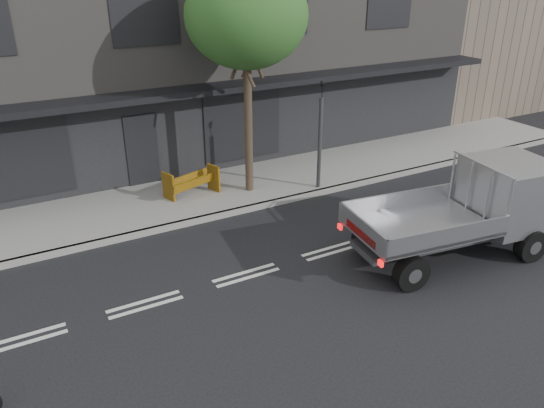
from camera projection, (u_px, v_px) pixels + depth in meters
The scene contains 8 objects.
ground at pixel (246, 275), 12.32m from camera, with size 80.00×80.00×0.00m, color black.
sidewalk at pixel (177, 200), 16.03m from camera, with size 32.00×3.20×0.15m, color gray.
kerb at pixel (197, 220), 14.76m from camera, with size 32.00×0.20×0.15m, color gray.
building_main at pixel (109, 40), 19.64m from camera, with size 26.00×10.00×8.00m, color slate.
street_tree at pixel (246, 16), 14.42m from camera, with size 3.40×3.40×6.74m.
traffic_light_pole at pixel (320, 141), 16.14m from camera, with size 0.12×0.12×3.50m.
flatbed_ute at pixel (493, 199), 12.99m from camera, with size 5.30×2.69×2.35m.
construction_barrier at pixel (194, 184), 15.83m from camera, with size 1.56×0.62×0.87m, color orange, non-canonical shape.
Camera 1 is at (-4.54, -9.49, 6.66)m, focal length 35.00 mm.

